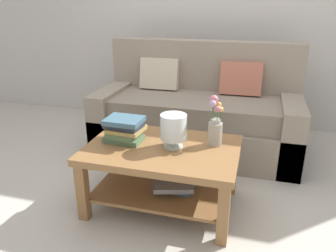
# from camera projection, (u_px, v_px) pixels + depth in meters

# --- Properties ---
(ground_plane) EXTENTS (10.00, 10.00, 0.00)m
(ground_plane) POSITION_uv_depth(u_px,v_px,m) (171.00, 183.00, 2.79)
(ground_plane) COLOR #B7B2A8
(back_wall) EXTENTS (6.40, 0.12, 2.70)m
(back_wall) POSITION_uv_depth(u_px,v_px,m) (209.00, 8.00, 3.78)
(back_wall) COLOR #BCB7B2
(back_wall) RESTS_ON ground
(couch) EXTENTS (1.97, 0.90, 1.06)m
(couch) POSITION_uv_depth(u_px,v_px,m) (198.00, 114.00, 3.34)
(couch) COLOR gray
(couch) RESTS_ON ground
(coffee_table) EXTENTS (1.07, 0.73, 0.48)m
(coffee_table) POSITION_uv_depth(u_px,v_px,m) (163.00, 164.00, 2.37)
(coffee_table) COLOR olive
(coffee_table) RESTS_ON ground
(book_stack_main) EXTENTS (0.29, 0.24, 0.18)m
(book_stack_main) POSITION_uv_depth(u_px,v_px,m) (124.00, 129.00, 2.39)
(book_stack_main) COLOR #51704C
(book_stack_main) RESTS_ON coffee_table
(glass_hurricane_vase) EXTENTS (0.18, 0.18, 0.24)m
(glass_hurricane_vase) POSITION_uv_depth(u_px,v_px,m) (174.00, 128.00, 2.27)
(glass_hurricane_vase) COLOR silver
(glass_hurricane_vase) RESTS_ON coffee_table
(flower_pitcher) EXTENTS (0.10, 0.11, 0.36)m
(flower_pitcher) POSITION_uv_depth(u_px,v_px,m) (215.00, 127.00, 2.31)
(flower_pitcher) COLOR #9E998E
(flower_pitcher) RESTS_ON coffee_table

